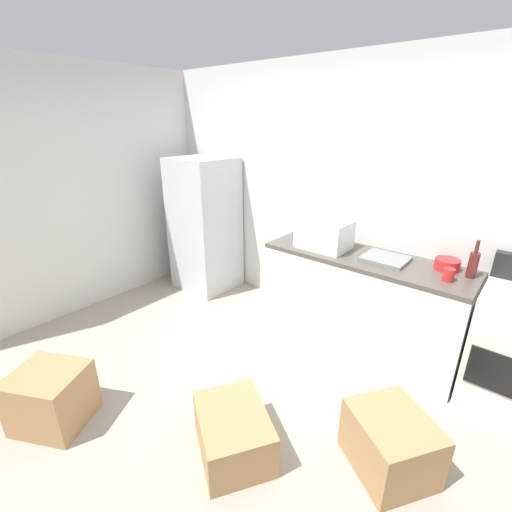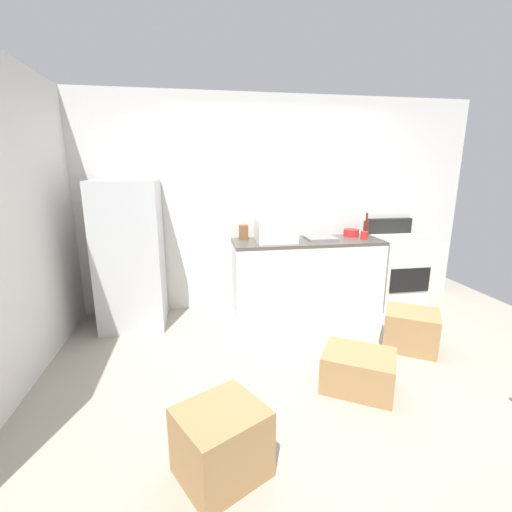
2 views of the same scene
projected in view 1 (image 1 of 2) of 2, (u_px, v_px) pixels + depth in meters
The scene contains 14 objects.
ground_plane at pixel (252, 396), 2.78m from camera, with size 6.00×6.00×0.00m, color #9E9384.
wall_back at pixel (355, 201), 3.41m from camera, with size 5.00×0.10×2.60m, color silver.
wall_left at pixel (79, 193), 3.77m from camera, with size 0.10×3.20×2.60m, color silver.
kitchen_counter at pixel (360, 301), 3.29m from camera, with size 1.80×0.60×0.90m.
refrigerator at pixel (205, 225), 4.35m from camera, with size 0.68×0.66×1.62m, color silver.
microwave at pixel (324, 234), 3.28m from camera, with size 0.46×0.34×0.27m, color white.
sink_basin at pixel (385, 259), 3.03m from camera, with size 0.36×0.32×0.03m, color slate.
wine_bottle at pixel (473, 264), 2.68m from camera, with size 0.07×0.07×0.30m.
coffee_mug at pixel (449, 275), 2.63m from camera, with size 0.08×0.08×0.10m, color red.
knife_block at pixel (303, 227), 3.66m from camera, with size 0.10×0.10×0.18m, color brown.
mixing_bowl at pixel (447, 264), 2.83m from camera, with size 0.19×0.19×0.09m, color red.
cardboard_box_large at pixel (233, 433), 2.27m from camera, with size 0.55×0.42×0.31m, color #A37A4C.
cardboard_box_medium at pixel (51, 397), 2.47m from camera, with size 0.47×0.41×0.42m, color #A37A4C.
cardboard_box_small at pixel (390, 443), 2.15m from camera, with size 0.48×0.43×0.38m, color #A37A4C.
Camera 1 is at (1.42, -1.65, 2.04)m, focal length 24.66 mm.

